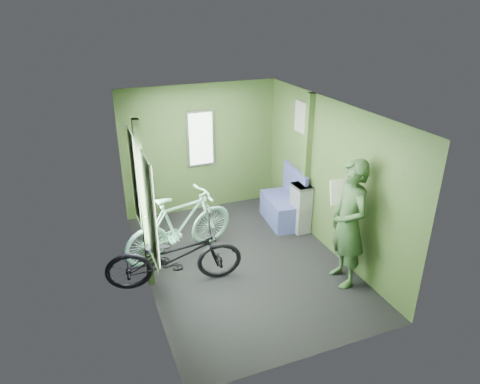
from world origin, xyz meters
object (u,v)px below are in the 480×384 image
Objects in this scene: passenger at (349,224)px; waste_box at (301,208)px; bench_seat at (284,207)px; bicycle_mint at (182,256)px; bicycle_black at (177,285)px.

waste_box is at bearing -179.68° from passenger.
waste_box is 0.86× the size of bench_seat.
passenger is at bearing -85.62° from bench_seat.
bench_seat reaches higher than waste_box.
bench_seat is (1.94, 0.44, 0.29)m from bicycle_mint.
bicycle_black is 2.47m from waste_box.
bench_seat is at bearing -175.11° from passenger.
bench_seat is (2.20, 1.13, 0.29)m from bicycle_black.
passenger reaches higher than bicycle_black.
waste_box is (2.06, 0.06, 0.42)m from bicycle_mint.
bicycle_mint is 2.10m from waste_box.
passenger reaches higher than waste_box.
waste_box is (0.14, 1.49, -0.47)m from passenger.
bench_seat reaches higher than bicycle_mint.
waste_box reaches higher than bicycle_black.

